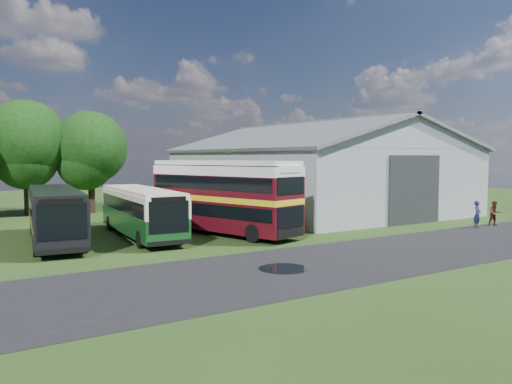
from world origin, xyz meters
TOP-DOWN VIEW (x-y plane):
  - ground at (0.00, 0.00)m, footprint 120.00×120.00m
  - asphalt_road at (3.00, -3.00)m, footprint 60.00×8.00m
  - puddle at (-1.50, -3.00)m, footprint 2.20×2.20m
  - storage_shed at (15.00, 15.98)m, footprint 18.80×24.80m
  - tree_mid at (-8.00, 24.80)m, footprint 6.80×6.80m
  - tree_right_a at (-3.00, 23.80)m, footprint 6.26×6.26m
  - shrub_front at (5.60, 6.00)m, footprint 1.70×1.70m
  - shrub_mid at (5.60, 8.00)m, footprint 1.60×1.60m
  - shrub_back at (5.60, 10.00)m, footprint 1.80×1.80m
  - bus_green_single at (-3.77, 8.82)m, footprint 3.19×10.85m
  - bus_maroon_double at (1.06, 7.24)m, footprint 5.65×11.14m
  - bus_dark_single at (-8.60, 9.42)m, footprint 3.86×11.30m
  - visitor_a at (16.95, 0.16)m, footprint 0.79×0.65m
  - visitor_b at (18.97, 0.16)m, footprint 1.07×1.00m

SIDE VIEW (x-z plane):
  - ground at x=0.00m, z-range 0.00..0.00m
  - asphalt_road at x=3.00m, z-range -0.01..0.01m
  - puddle at x=-1.50m, z-range -0.01..0.01m
  - shrub_front at x=5.60m, z-range -0.85..0.85m
  - shrub_mid at x=5.60m, z-range -0.80..0.80m
  - shrub_back at x=5.60m, z-range -0.90..0.90m
  - visitor_b at x=18.97m, z-range 0.00..1.77m
  - visitor_a at x=16.95m, z-range 0.00..1.86m
  - bus_green_single at x=-3.77m, z-range 0.10..3.05m
  - bus_dark_single at x=-8.60m, z-range 0.10..3.15m
  - bus_maroon_double at x=1.06m, z-range 0.00..4.64m
  - storage_shed at x=15.00m, z-range 0.09..8.24m
  - tree_right_a at x=-3.00m, z-range 1.27..10.10m
  - tree_mid at x=-8.00m, z-range 1.38..10.98m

